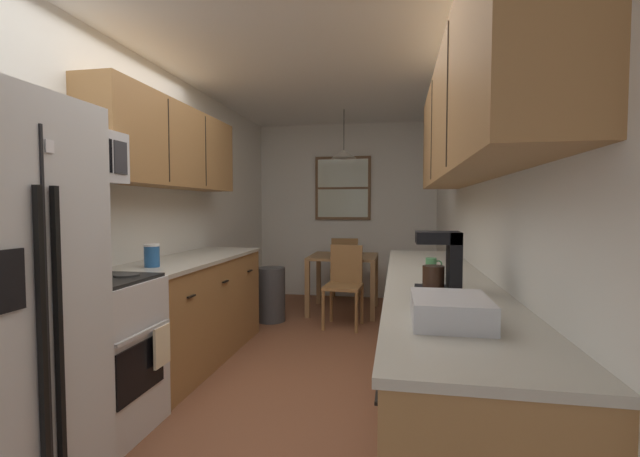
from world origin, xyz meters
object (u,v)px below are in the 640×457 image
dining_chair_near (344,281)px  dining_table (344,265)px  trash_bin (271,294)px  dining_chair_far (345,266)px  storage_canister (152,255)px  stove_range (91,356)px  microwave_over_range (68,154)px  coffee_maker (444,261)px  mug_by_coffeemaker (431,264)px  dish_rack (450,310)px

dining_chair_near → dining_table: bearing=98.1°
trash_bin → dining_chair_far: bearing=58.5°
dining_table → storage_canister: (-1.08, -2.51, 0.38)m
stove_range → microwave_over_range: size_ratio=1.88×
stove_range → coffee_maker: coffee_maker is taller
microwave_over_range → trash_bin: bearing=81.0°
coffee_maker → mug_by_coffeemaker: size_ratio=2.80×
microwave_over_range → dining_table: bearing=69.3°
microwave_over_range → stove_range: bearing=-0.0°
mug_by_coffeemaker → dish_rack: 1.33m
stove_range → mug_by_coffeemaker: stove_range is taller
microwave_over_range → trash_bin: (0.41, 2.57, -1.32)m
mug_by_coffeemaker → dining_chair_far: bearing=107.9°
dining_chair_far → storage_canister: size_ratio=5.41×
microwave_over_range → dining_chair_near: microwave_over_range is taller
dining_table → stove_range: bearing=-108.8°
dining_chair_near → dish_rack: 3.18m
stove_range → storage_canister: bearing=90.5°
dish_rack → trash_bin: bearing=118.1°
dish_rack → coffee_maker: bearing=86.4°
dining_table → trash_bin: dining_table is taller
stove_range → dining_chair_far: size_ratio=1.22×
dining_chair_near → dining_chair_far: same height
dining_chair_near → trash_bin: (-0.87, 0.03, -0.19)m
coffee_maker → trash_bin: bearing=124.0°
stove_range → dining_table: 3.33m
stove_range → dining_chair_near: bearing=65.4°
stove_range → microwave_over_range: 1.17m
mug_by_coffeemaker → dining_chair_near: bearing=115.1°
microwave_over_range → dining_chair_near: size_ratio=0.65×
storage_canister → microwave_over_range: bearing=-99.5°
trash_bin → dining_table: bearing=36.6°
dining_table → dish_rack: (0.86, -3.66, 0.35)m
storage_canister → coffee_maker: bearing=-15.7°
dining_chair_far → coffee_maker: size_ratio=2.91×
trash_bin → coffee_maker: bearing=-56.0°
mug_by_coffeemaker → dish_rack: size_ratio=0.32×
coffee_maker → dish_rack: size_ratio=0.91×
storage_canister → coffee_maker: (1.98, -0.56, 0.08)m
dining_chair_near → coffee_maker: 2.65m
trash_bin → dining_chair_near: bearing=-1.8°
stove_range → dining_chair_far: stove_range is taller
stove_range → microwave_over_range: microwave_over_range is taller
stove_range → trash_bin: stove_range is taller
stove_range → microwave_over_range: bearing=180.0°
coffee_maker → stove_range: bearing=-177.6°
mug_by_coffeemaker → dish_rack: dish_rack is taller
stove_range → trash_bin: (0.29, 2.57, -0.16)m
dining_chair_near → mug_by_coffeemaker: 1.96m
dish_rack → mug_by_coffeemaker: bearing=88.5°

